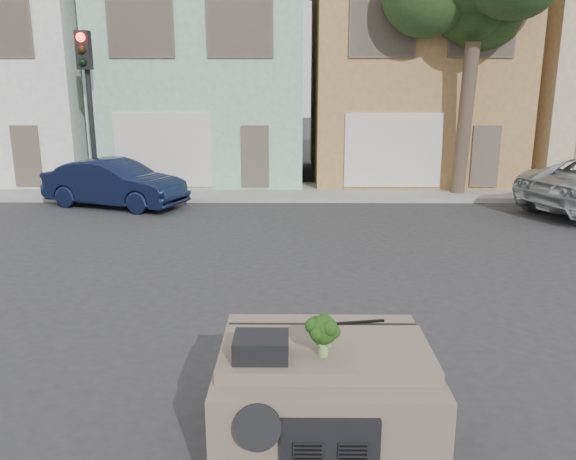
{
  "coord_description": "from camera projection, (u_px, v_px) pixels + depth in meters",
  "views": [
    {
      "loc": [
        -0.3,
        -7.86,
        3.42
      ],
      "look_at": [
        -0.38,
        0.5,
        1.3
      ],
      "focal_mm": 35.0,
      "sensor_mm": 36.0,
      "label": 1
    }
  ],
  "objects": [
    {
      "name": "tree_near",
      "position": [
        469.0,
        59.0,
        16.87
      ],
      "size": [
        4.4,
        4.0,
        8.5
      ],
      "primitive_type": "cube",
      "color": "#25401B",
      "rests_on": "ground"
    },
    {
      "name": "townhouse_mint",
      "position": [
        210.0,
        78.0,
        21.61
      ],
      "size": [
        7.2,
        8.2,
        7.55
      ],
      "primitive_type": "cube",
      "color": "#95C3A6",
      "rests_on": "ground"
    },
    {
      "name": "broccoli",
      "position": [
        323.0,
        335.0,
        4.93
      ],
      "size": [
        0.42,
        0.42,
        0.38
      ],
      "primitive_type": "cube",
      "rotation": [
        0.0,
        0.0,
        5.16
      ],
      "color": "#16330D",
      "rests_on": "car_dashboard"
    },
    {
      "name": "wiper_arm",
      "position": [
        351.0,
        323.0,
        5.64
      ],
      "size": [
        0.69,
        0.15,
        0.02
      ],
      "primitive_type": "cube",
      "rotation": [
        0.0,
        0.0,
        0.17
      ],
      "color": "black",
      "rests_on": "car_dashboard"
    },
    {
      "name": "townhouse_tan",
      "position": [
        405.0,
        78.0,
        21.55
      ],
      "size": [
        7.2,
        8.2,
        7.55
      ],
      "primitive_type": "cube",
      "color": "#A87D49",
      "rests_on": "ground"
    },
    {
      "name": "car_dashboard",
      "position": [
        324.0,
        393.0,
        5.41
      ],
      "size": [
        2.0,
        1.8,
        1.12
      ],
      "primitive_type": "cube",
      "color": "#6E5E52",
      "rests_on": "ground"
    },
    {
      "name": "ground_plane",
      "position": [
        313.0,
        322.0,
        8.46
      ],
      "size": [
        120.0,
        120.0,
        0.0
      ],
      "primitive_type": "plane",
      "color": "#303033",
      "rests_on": "ground"
    },
    {
      "name": "traffic_signal",
      "position": [
        90.0,
        117.0,
        17.09
      ],
      "size": [
        0.4,
        0.4,
        5.1
      ],
      "primitive_type": "cube",
      "color": "black",
      "rests_on": "ground"
    },
    {
      "name": "navy_sedan",
      "position": [
        117.0,
        207.0,
        16.65
      ],
      "size": [
        4.49,
        2.84,
        1.4
      ],
      "primitive_type": "imported",
      "rotation": [
        0.0,
        0.0,
        1.22
      ],
      "color": "#101835",
      "rests_on": "ground"
    },
    {
      "name": "instrument_hump",
      "position": [
        261.0,
        347.0,
        4.92
      ],
      "size": [
        0.48,
        0.38,
        0.2
      ],
      "primitive_type": "cube",
      "color": "black",
      "rests_on": "car_dashboard"
    },
    {
      "name": "townhouse_white",
      "position": [
        17.0,
        78.0,
        21.68
      ],
      "size": [
        7.2,
        8.2,
        7.55
      ],
      "primitive_type": "cube",
      "color": "white",
      "rests_on": "ground"
    },
    {
      "name": "sidewalk",
      "position": [
        302.0,
        192.0,
        18.62
      ],
      "size": [
        40.0,
        3.0,
        0.15
      ],
      "primitive_type": "cube",
      "color": "gray",
      "rests_on": "ground"
    }
  ]
}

